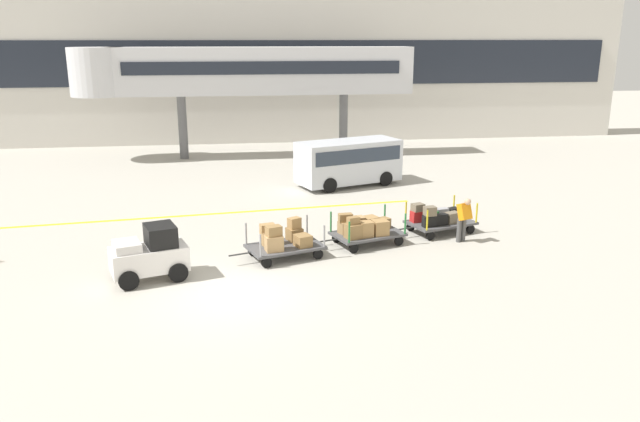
% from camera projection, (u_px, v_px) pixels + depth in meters
% --- Properties ---
extents(ground_plane, '(120.00, 120.00, 0.00)m').
position_uv_depth(ground_plane, '(238.00, 293.00, 16.73)').
color(ground_plane, '#B2ADA0').
extents(apron_lead_line, '(20.34, 2.42, 0.01)m').
position_uv_depth(apron_lead_line, '(160.00, 217.00, 23.78)').
color(apron_lead_line, yellow).
rests_on(apron_lead_line, ground_plane).
extents(terminal_building, '(52.87, 2.51, 9.37)m').
position_uv_depth(terminal_building, '(231.00, 70.00, 40.22)').
color(terminal_building, beige).
rests_on(terminal_building, ground_plane).
extents(jet_bridge, '(18.95, 3.00, 6.21)m').
position_uv_depth(jet_bridge, '(232.00, 72.00, 34.47)').
color(jet_bridge, silver).
rests_on(jet_bridge, ground_plane).
extents(baggage_tug, '(2.34, 1.76, 1.58)m').
position_uv_depth(baggage_tug, '(150.00, 254.00, 17.50)').
color(baggage_tug, white).
rests_on(baggage_tug, ground_plane).
extents(baggage_cart_lead, '(3.08, 2.04, 1.19)m').
position_uv_depth(baggage_cart_lead, '(284.00, 241.00, 19.29)').
color(baggage_cart_lead, '#4C4C4F').
rests_on(baggage_cart_lead, ground_plane).
extents(baggage_cart_middle, '(3.08, 2.04, 1.12)m').
position_uv_depth(baggage_cart_middle, '(365.00, 229.00, 20.52)').
color(baggage_cart_middle, '#4C4C4F').
rests_on(baggage_cart_middle, ground_plane).
extents(baggage_cart_tail, '(3.08, 2.04, 1.12)m').
position_uv_depth(baggage_cart_tail, '(437.00, 218.00, 21.81)').
color(baggage_cart_tail, '#4C4C4F').
rests_on(baggage_cart_tail, ground_plane).
extents(baggage_handler, '(0.53, 0.54, 1.56)m').
position_uv_depth(baggage_handler, '(464.00, 218.00, 20.69)').
color(baggage_handler, '#4C4C4C').
rests_on(baggage_handler, ground_plane).
extents(shuttle_van, '(5.16, 3.39, 2.10)m').
position_uv_depth(shuttle_van, '(349.00, 159.00, 28.68)').
color(shuttle_van, silver).
rests_on(shuttle_van, ground_plane).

